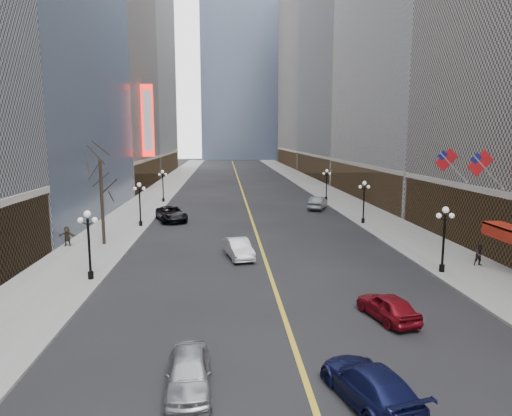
{
  "coord_description": "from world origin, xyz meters",
  "views": [
    {
      "loc": [
        -3.03,
        0.69,
        9.3
      ],
      "look_at": [
        -1.81,
        18.34,
        6.54
      ],
      "focal_mm": 32.0,
      "sensor_mm": 36.0,
      "label": 1
    }
  ],
  "objects": [
    {
      "name": "sidewalk_east",
      "position": [
        14.0,
        70.0,
        0.07
      ],
      "size": [
        6.0,
        230.0,
        0.15
      ],
      "primitive_type": "cube",
      "color": "gray",
      "rests_on": "ground"
    },
    {
      "name": "sidewalk_west",
      "position": [
        -14.0,
        70.0,
        0.07
      ],
      "size": [
        6.0,
        230.0,
        0.15
      ],
      "primitive_type": "cube",
      "color": "gray",
      "rests_on": "ground"
    },
    {
      "name": "lane_line",
      "position": [
        0.0,
        80.0,
        0.01
      ],
      "size": [
        0.25,
        200.0,
        0.02
      ],
      "primitive_type": "cube",
      "color": "gold",
      "rests_on": "ground"
    },
    {
      "name": "bldg_east_c",
      "position": [
        29.88,
        106.0,
        24.18
      ],
      "size": [
        26.6,
        40.6,
        48.8
      ],
      "color": "gray",
      "rests_on": "ground"
    },
    {
      "name": "bldg_east_d",
      "position": [
        29.9,
        149.0,
        31.17
      ],
      "size": [
        26.6,
        46.6,
        62.8
      ],
      "color": "gray",
      "rests_on": "ground"
    },
    {
      "name": "bldg_west_c",
      "position": [
        -29.88,
        87.0,
        25.19
      ],
      "size": [
        26.6,
        30.6,
        50.8
      ],
      "color": "gray",
      "rests_on": "ground"
    },
    {
      "name": "bldg_west_d",
      "position": [
        -29.92,
        121.0,
        36.17
      ],
      "size": [
        26.6,
        38.6,
        72.8
      ],
      "color": "beige",
      "rests_on": "ground"
    },
    {
      "name": "streetlamp_east_1",
      "position": [
        11.8,
        30.0,
        2.9
      ],
      "size": [
        1.26,
        0.44,
        4.52
      ],
      "color": "black",
      "rests_on": "sidewalk_east"
    },
    {
      "name": "streetlamp_east_2",
      "position": [
        11.8,
        48.0,
        2.9
      ],
      "size": [
        1.26,
        0.44,
        4.52
      ],
      "color": "black",
      "rests_on": "sidewalk_east"
    },
    {
      "name": "streetlamp_east_3",
      "position": [
        11.8,
        66.0,
        2.9
      ],
      "size": [
        1.26,
        0.44,
        4.52
      ],
      "color": "black",
      "rests_on": "sidewalk_east"
    },
    {
      "name": "streetlamp_west_1",
      "position": [
        -11.8,
        30.0,
        2.9
      ],
      "size": [
        1.26,
        0.44,
        4.52
      ],
      "color": "black",
      "rests_on": "sidewalk_west"
    },
    {
      "name": "streetlamp_west_2",
      "position": [
        -11.8,
        48.0,
        2.9
      ],
      "size": [
        1.26,
        0.44,
        4.52
      ],
      "color": "black",
      "rests_on": "sidewalk_west"
    },
    {
      "name": "streetlamp_west_3",
      "position": [
        -11.8,
        66.0,
        2.9
      ],
      "size": [
        1.26,
        0.44,
        4.52
      ],
      "color": "black",
      "rests_on": "sidewalk_west"
    },
    {
      "name": "flag_4",
      "position": [
        15.31,
        32.0,
        7.29
      ],
      "size": [
        2.87,
        0.12,
        2.87
      ],
      "color": "#B2B2B7",
      "rests_on": "ground"
    },
    {
      "name": "flag_5",
      "position": [
        15.31,
        37.0,
        7.29
      ],
      "size": [
        2.87,
        0.12,
        2.87
      ],
      "color": "#B2B2B7",
      "rests_on": "ground"
    },
    {
      "name": "awning_c",
      "position": [
        16.11,
        30.0,
        3.08
      ],
      "size": [
        1.4,
        4.0,
        0.93
      ],
      "color": "maroon",
      "rests_on": "ground"
    },
    {
      "name": "theatre_marquee",
      "position": [
        -15.88,
        80.0,
        12.0
      ],
      "size": [
        2.0,
        0.55,
        12.0
      ],
      "color": "red",
      "rests_on": "ground"
    },
    {
      "name": "tree_west_far",
      "position": [
        -13.5,
        40.0,
        6.24
      ],
      "size": [
        3.6,
        3.6,
        7.92
      ],
      "color": "#2D231C",
      "rests_on": "sidewalk_west"
    },
    {
      "name": "car_nb_near",
      "position": [
        -4.43,
        16.49,
        0.71
      ],
      "size": [
        1.89,
        4.25,
        1.42
      ],
      "primitive_type": "imported",
      "rotation": [
        0.0,
        0.0,
        0.05
      ],
      "color": "#9A9CA2",
      "rests_on": "ground"
    },
    {
      "name": "car_nb_mid",
      "position": [
        -2.0,
        35.11,
        0.74
      ],
      "size": [
        2.46,
        4.75,
        1.49
      ],
      "primitive_type": "imported",
      "rotation": [
        0.0,
        0.0,
        0.2
      ],
      "color": "silver",
      "rests_on": "ground"
    },
    {
      "name": "car_nb_far",
      "position": [
        -9.0,
        51.36,
        0.83
      ],
      "size": [
        4.42,
        6.49,
        1.65
      ],
      "primitive_type": "imported",
      "rotation": [
        0.0,
        0.0,
        0.31
      ],
      "color": "black",
      "rests_on": "ground"
    },
    {
      "name": "car_sb_near",
      "position": [
        2.0,
        15.24,
        0.7
      ],
      "size": [
        3.11,
        5.19,
        1.41
      ],
      "primitive_type": "imported",
      "rotation": [
        0.0,
        0.0,
        3.39
      ],
      "color": "#111541",
      "rests_on": "ground"
    },
    {
      "name": "car_sb_mid",
      "position": [
        5.26,
        22.49,
        0.7
      ],
      "size": [
        2.56,
        4.36,
        1.39
      ],
      "primitive_type": "imported",
      "rotation": [
        0.0,
        0.0,
        3.38
      ],
      "color": "maroon",
      "rests_on": "ground"
    },
    {
      "name": "car_sb_far",
      "position": [
        9.0,
        58.45,
        0.83
      ],
      "size": [
        3.51,
        5.32,
        1.66
      ],
      "primitive_type": "imported",
      "rotation": [
        0.0,
        0.0,
        2.76
      ],
      "color": "#515659",
      "rests_on": "ground"
    },
    {
      "name": "ped_east_walk",
      "position": [
        15.21,
        31.27,
        0.96
      ],
      "size": [
        0.8,
        0.45,
        1.62
      ],
      "primitive_type": "imported",
      "rotation": [
        0.0,
        0.0,
        -0.03
      ],
      "color": "black",
      "rests_on": "sidewalk_east"
    },
    {
      "name": "ped_west_far",
      "position": [
        -16.4,
        39.43,
        1.0
      ],
      "size": [
        1.62,
        0.69,
        1.69
      ],
      "primitive_type": "imported",
      "rotation": [
        0.0,
        0.0,
        -0.15
      ],
      "color": "#322A1C",
      "rests_on": "sidewalk_west"
    }
  ]
}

